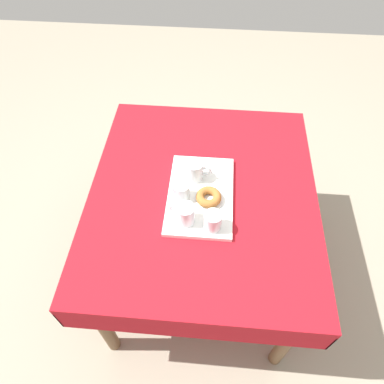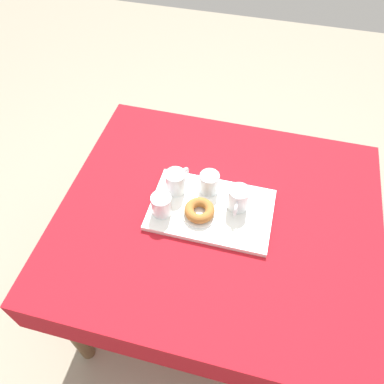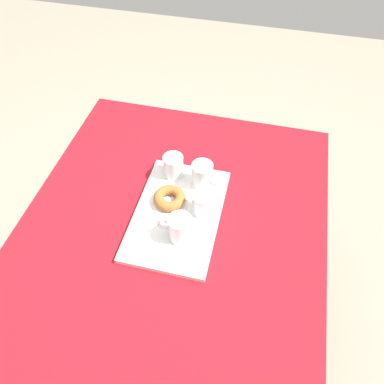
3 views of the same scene
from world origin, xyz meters
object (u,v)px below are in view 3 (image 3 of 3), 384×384
dining_table (174,237)px  tea_mug_right (203,175)px  tea_mug_left (179,229)px  donut_plate_left (170,202)px  water_glass_near (203,204)px  water_glass_far (173,167)px  sugar_donut_left (170,198)px  serving_tray (178,214)px

dining_table → tea_mug_right: size_ratio=10.64×
tea_mug_left → donut_plate_left: size_ratio=0.89×
water_glass_near → donut_plate_left: (0.01, 0.12, -0.04)m
tea_mug_right → donut_plate_left: (-0.11, 0.09, -0.04)m
water_glass_far → tea_mug_right: bearing=-100.9°
tea_mug_left → sugar_donut_left: bearing=28.6°
serving_tray → sugar_donut_left: (0.04, 0.04, 0.04)m
serving_tray → water_glass_far: water_glass_far is taller
water_glass_near → sugar_donut_left: bearing=86.0°
dining_table → sugar_donut_left: (0.07, 0.03, 0.14)m
tea_mug_right → water_glass_near: size_ratio=1.31×
tea_mug_left → water_glass_near: bearing=-23.2°
tea_mug_right → water_glass_near: bearing=-166.6°
tea_mug_left → water_glass_near: size_ratio=1.36×
dining_table → serving_tray: bearing=-17.3°
serving_tray → sugar_donut_left: 0.06m
donut_plate_left → dining_table: bearing=-157.2°
dining_table → tea_mug_left: (-0.06, -0.04, 0.15)m
sugar_donut_left → donut_plate_left: bearing=0.0°
serving_tray → water_glass_near: water_glass_near is taller
serving_tray → tea_mug_left: tea_mug_left is taller
serving_tray → water_glass_far: size_ratio=5.30×
serving_tray → sugar_donut_left: size_ratio=4.05×
tea_mug_right → water_glass_far: bearing=79.1°
dining_table → water_glass_near: water_glass_near is taller
tea_mug_right → water_glass_far: tea_mug_right is taller
tea_mug_right → sugar_donut_left: (-0.11, 0.09, -0.02)m
water_glass_far → donut_plate_left: (-0.14, -0.02, -0.03)m
water_glass_far → sugar_donut_left: size_ratio=0.76×
water_glass_far → sugar_donut_left: water_glass_far is taller
serving_tray → water_glass_far: bearing=19.5°
dining_table → donut_plate_left: (0.07, 0.03, 0.11)m
dining_table → water_glass_far: bearing=14.1°
dining_table → tea_mug_left: bearing=-145.6°
water_glass_near → dining_table: bearing=122.1°
serving_tray → tea_mug_right: bearing=-19.8°
dining_table → sugar_donut_left: size_ratio=10.68×
donut_plate_left → sugar_donut_left: 0.02m
dining_table → water_glass_near: bearing=-57.9°
serving_tray → tea_mug_right: (0.15, -0.05, 0.05)m
water_glass_near → donut_plate_left: size_ratio=0.66×
water_glass_near → water_glass_far: bearing=44.9°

